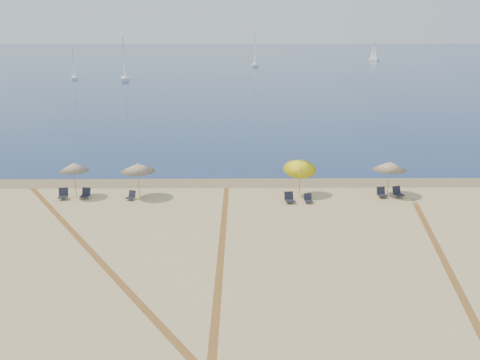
# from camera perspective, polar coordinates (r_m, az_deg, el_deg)

# --- Properties ---
(ocean) EXTENTS (500.00, 500.00, 0.00)m
(ocean) POSITION_cam_1_polar(r_m,az_deg,el_deg) (239.52, -0.52, 13.16)
(ocean) COLOR #0C2151
(ocean) RESTS_ON ground
(wet_sand) EXTENTS (500.00, 500.00, 0.00)m
(wet_sand) POSITION_cam_1_polar(r_m,az_deg,el_deg) (39.81, -0.06, -0.23)
(wet_sand) COLOR olive
(wet_sand) RESTS_ON ground
(umbrella_1) EXTENTS (1.92, 1.92, 2.48)m
(umbrella_1) POSITION_cam_1_polar(r_m,az_deg,el_deg) (37.37, -17.33, 1.35)
(umbrella_1) COLOR gray
(umbrella_1) RESTS_ON ground
(umbrella_2) EXTENTS (2.33, 2.33, 2.44)m
(umbrella_2) POSITION_cam_1_polar(r_m,az_deg,el_deg) (36.31, -10.85, 1.33)
(umbrella_2) COLOR gray
(umbrella_2) RESTS_ON ground
(umbrella_3) EXTENTS (2.23, 2.28, 2.80)m
(umbrella_3) POSITION_cam_1_polar(r_m,az_deg,el_deg) (36.23, 6.42, 1.54)
(umbrella_3) COLOR gray
(umbrella_3) RESTS_ON ground
(umbrella_4) EXTENTS (2.31, 2.31, 2.44)m
(umbrella_4) POSITION_cam_1_polar(r_m,az_deg,el_deg) (37.51, 15.70, 1.48)
(umbrella_4) COLOR gray
(umbrella_4) RESTS_ON ground
(chair_2) EXTENTS (0.71, 0.80, 0.74)m
(chair_2) POSITION_cam_1_polar(r_m,az_deg,el_deg) (37.72, -18.36, -1.46)
(chair_2) COLOR black
(chair_2) RESTS_ON ground
(chair_3) EXTENTS (0.65, 0.74, 0.69)m
(chair_3) POSITION_cam_1_polar(r_m,az_deg,el_deg) (37.50, -16.17, -1.41)
(chair_3) COLOR black
(chair_3) RESTS_ON ground
(chair_4) EXTENTS (0.69, 0.74, 0.60)m
(chair_4) POSITION_cam_1_polar(r_m,az_deg,el_deg) (36.43, -11.55, -1.66)
(chair_4) COLOR black
(chair_4) RESTS_ON ground
(chair_5) EXTENTS (0.70, 0.79, 0.72)m
(chair_5) POSITION_cam_1_polar(r_m,az_deg,el_deg) (35.19, 5.29, -1.94)
(chair_5) COLOR black
(chair_5) RESTS_ON ground
(chair_6) EXTENTS (0.57, 0.64, 0.61)m
(chair_6) POSITION_cam_1_polar(r_m,az_deg,el_deg) (35.33, 7.30, -2.01)
(chair_6) COLOR black
(chair_6) RESTS_ON ground
(chair_7) EXTENTS (0.67, 0.75, 0.70)m
(chair_7) POSITION_cam_1_polar(r_m,az_deg,el_deg) (37.43, 14.89, -1.34)
(chair_7) COLOR black
(chair_7) RESTS_ON ground
(chair_8) EXTENTS (0.79, 0.85, 0.71)m
(chair_8) POSITION_cam_1_polar(r_m,az_deg,el_deg) (37.82, 16.49, -1.28)
(chair_8) COLOR black
(chair_8) RESTS_ON ground
(sailboat_0) EXTENTS (3.49, 5.17, 7.65)m
(sailboat_0) POSITION_cam_1_polar(r_m,az_deg,el_deg) (206.83, 14.09, 12.93)
(sailboat_0) COLOR white
(sailboat_0) RESTS_ON ocean
(sailboat_1) EXTENTS (1.93, 6.80, 10.06)m
(sailboat_1) POSITION_cam_1_polar(r_m,az_deg,el_deg) (168.56, 1.59, 13.08)
(sailboat_1) COLOR white
(sailboat_1) RESTS_ON ocean
(sailboat_2) EXTENTS (2.65, 4.85, 7.02)m
(sailboat_2) POSITION_cam_1_polar(r_m,az_deg,el_deg) (130.51, -17.33, 11.20)
(sailboat_2) COLOR white
(sailboat_2) RESTS_ON ocean
(sailboat_3) EXTENTS (2.98, 6.48, 9.36)m
(sailboat_3) POSITION_cam_1_polar(r_m,az_deg,el_deg) (124.36, -12.25, 11.68)
(sailboat_3) COLOR white
(sailboat_3) RESTS_ON ocean
(tire_tracks) EXTENTS (53.48, 43.05, 0.00)m
(tire_tracks) POSITION_cam_1_polar(r_m,az_deg,el_deg) (25.89, 0.09, -9.32)
(tire_tracks) COLOR tan
(tire_tracks) RESTS_ON ground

